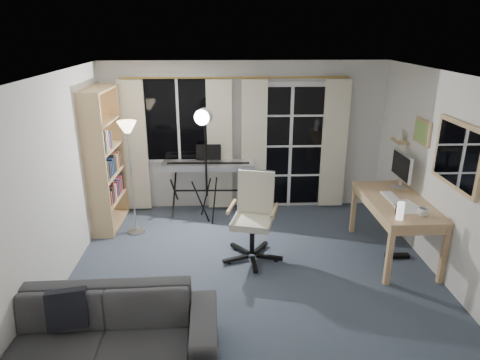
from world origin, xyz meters
The scene contains 17 objects.
floor centered at (0.00, 0.00, -0.01)m, with size 4.50×4.00×0.02m, color #384251.
window centered at (-1.05, 1.97, 1.50)m, with size 1.20×0.08×1.40m.
french_door centered at (0.75, 1.97, 1.03)m, with size 1.32×0.09×2.11m.
curtains centered at (-0.14, 1.88, 1.09)m, with size 3.60×0.07×2.13m.
bookshelf centered at (-2.13, 1.31, 0.99)m, with size 0.36×0.98×2.09m.
torchiere_lamp centered at (-1.65, 1.04, 1.34)m, with size 0.32×0.32×1.67m.
keyboard_piano centered at (-0.58, 1.70, 0.80)m, with size 1.46×0.73×1.05m.
studio_light centered at (-0.62, 1.37, 1.46)m, with size 0.40×0.40×1.82m.
office_chair centered at (0.05, 0.32, 0.67)m, with size 0.79×0.79×1.14m.
desk centered at (1.88, 0.24, 0.69)m, with size 0.74×1.47×0.79m.
monitor centered at (2.08, 0.69, 1.08)m, with size 0.19×0.57×0.49m.
desk_clutter centered at (1.81, 0.00, 0.62)m, with size 0.46×0.89×0.99m.
mug centered at (1.98, -0.26, 0.85)m, with size 0.13×0.10×0.13m, color silver.
wall_mirror centered at (2.22, -0.35, 1.55)m, with size 0.04×0.94×0.74m.
framed_print centered at (2.23, 0.55, 1.60)m, with size 0.03×0.42×0.32m.
wall_shelf centered at (2.16, 1.05, 1.41)m, with size 0.16×0.30×0.18m.
sofa centered at (-1.47, -1.55, 0.41)m, with size 2.10×0.67×0.82m.
Camera 1 is at (-0.35, -4.75, 2.87)m, focal length 32.00 mm.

